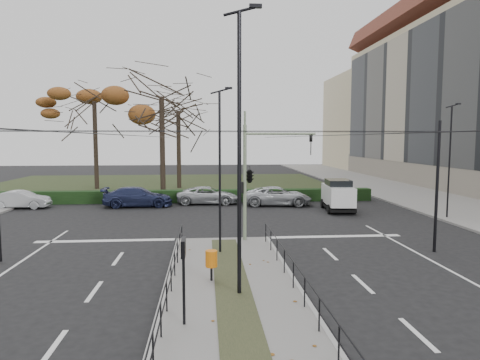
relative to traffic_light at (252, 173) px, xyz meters
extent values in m
plane|color=black|center=(-1.39, -4.50, -3.47)|extent=(140.00, 140.00, 0.00)
cube|color=slate|center=(-1.39, -7.00, -3.40)|extent=(4.40, 15.00, 0.14)
cube|color=slate|center=(16.61, 17.50, -3.40)|extent=(8.00, 90.00, 0.14)
cube|color=#273118|center=(-7.39, 27.50, -3.42)|extent=(38.00, 26.00, 0.10)
cube|color=black|center=(-7.39, 14.10, -2.97)|extent=(38.00, 1.00, 1.00)
cube|color=#202328|center=(20.56, 19.50, 6.43)|extent=(0.10, 50.96, 14.76)
cylinder|color=black|center=(-3.44, -0.50, -2.88)|extent=(0.04, 0.04, 0.90)
cylinder|color=black|center=(0.66, -0.50, -2.88)|extent=(0.04, 0.04, 0.90)
cylinder|color=black|center=(-3.44, -7.10, -2.43)|extent=(0.04, 13.20, 0.04)
cylinder|color=black|center=(0.66, -7.10, -2.43)|extent=(0.04, 13.20, 0.04)
cylinder|color=black|center=(8.21, -2.50, -0.47)|extent=(0.14, 0.14, 6.00)
cylinder|color=black|center=(-1.39, -3.50, 2.03)|extent=(20.00, 0.02, 0.02)
cylinder|color=black|center=(-1.39, -1.50, 2.03)|extent=(20.00, 0.02, 0.02)
cylinder|color=black|center=(-4.89, -6.50, 1.83)|extent=(0.02, 34.00, 0.02)
cylinder|color=black|center=(2.11, -6.50, 1.83)|extent=(0.02, 34.00, 0.02)
cylinder|color=gray|center=(-0.33, 0.00, -0.47)|extent=(0.18, 0.18, 5.73)
cylinder|color=gray|center=(1.43, 0.00, 1.95)|extent=(3.53, 0.11, 0.11)
imported|color=black|center=(2.97, 0.00, 1.40)|extent=(0.19, 0.22, 0.99)
imported|color=black|center=(-0.09, 0.00, -0.03)|extent=(0.83, 2.24, 0.88)
cube|color=black|center=(-0.53, 0.00, -0.69)|extent=(0.24, 0.18, 0.55)
sphere|color=#FF0C0C|center=(-0.64, 0.00, -0.52)|extent=(0.12, 0.12, 0.12)
sphere|color=#0CE533|center=(-0.64, 0.00, -0.82)|extent=(0.12, 0.12, 0.12)
cylinder|color=black|center=(-2.10, -6.10, -3.07)|extent=(0.08, 0.08, 0.53)
cylinder|color=orange|center=(-2.10, -6.10, -2.54)|extent=(0.42, 0.42, 0.58)
cylinder|color=black|center=(-2.89, -9.67, -2.21)|extent=(0.08, 0.08, 2.24)
cube|color=black|center=(-2.89, -9.67, -1.20)|extent=(0.11, 0.62, 0.47)
cube|color=white|center=(-2.96, -9.67, -1.20)|extent=(0.02, 0.54, 0.39)
cylinder|color=black|center=(-1.21, -7.46, 1.14)|extent=(0.13, 0.13, 8.95)
cube|color=black|center=(-0.70, -7.46, 5.78)|extent=(0.39, 0.16, 0.11)
cylinder|color=black|center=(-1.65, -2.27, 0.21)|extent=(0.11, 0.11, 7.09)
cube|color=black|center=(-1.25, -2.27, 3.89)|extent=(0.31, 0.12, 0.09)
cylinder|color=black|center=(13.29, 5.13, 0.23)|extent=(0.11, 0.11, 7.12)
cube|color=black|center=(13.69, 5.13, 3.92)|extent=(0.31, 0.12, 0.09)
imported|color=#ABAEB3|center=(-16.01, 11.86, -2.81)|extent=(4.07, 1.43, 1.34)
imported|color=#20264A|center=(-7.46, 12.03, -2.71)|extent=(5.31, 2.30, 1.52)
imported|color=#ABAEB3|center=(-2.06, 13.05, -2.79)|extent=(5.09, 2.59, 1.38)
cube|color=silver|center=(7.25, 8.92, -2.31)|extent=(2.14, 4.25, 1.33)
cube|color=black|center=(7.25, 8.92, -1.51)|extent=(1.81, 2.41, 0.62)
cube|color=black|center=(7.25, 8.92, -3.17)|extent=(2.19, 4.34, 0.18)
cylinder|color=black|center=(7.97, 7.49, -3.14)|extent=(0.29, 0.68, 0.66)
cylinder|color=black|center=(6.26, 7.67, -3.14)|extent=(0.29, 0.68, 0.66)
cylinder|color=black|center=(8.25, 10.18, -3.14)|extent=(0.29, 0.68, 0.66)
cylinder|color=black|center=(6.54, 10.36, -3.14)|extent=(0.29, 0.68, 0.66)
cylinder|color=black|center=(-13.41, 23.76, 1.07)|extent=(0.44, 0.44, 8.88)
ellipsoid|color=#5C2C15|center=(-13.41, 23.76, 5.51)|extent=(8.72, 8.72, 5.58)
cylinder|color=black|center=(-5.01, 23.91, 0.61)|extent=(0.44, 0.44, 7.97)
cylinder|color=black|center=(-5.87, 15.50, 0.93)|extent=(0.44, 0.44, 8.60)
imported|color=#ABAEB3|center=(3.38, 11.84, -2.74)|extent=(5.45, 2.89, 1.46)
camera|label=1|loc=(-2.29, -20.98, 1.69)|focal=32.00mm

